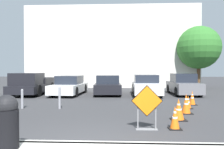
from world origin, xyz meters
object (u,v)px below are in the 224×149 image
object	(u,v)px
traffic_cone_nearest	(175,118)
traffic_cone_third	(186,104)
pickup_truck	(32,85)
parked_car_fourth	(183,85)
trash_bin	(6,121)
traffic_cone_fifth	(192,98)
parked_car_second	(108,86)
traffic_cone_fourth	(188,102)
road_closed_sign	(147,105)
bollard_second	(22,98)
parked_car_nearest	(70,86)
parked_car_third	(146,86)
traffic_cone_second	(179,110)
bollard_nearest	(60,97)

from	to	relation	value
traffic_cone_nearest	traffic_cone_third	distance (m)	2.71
pickup_truck	parked_car_fourth	distance (m)	11.36
parked_car_fourth	trash_bin	xyz separation A→B (m)	(-7.05, -12.06, 0.01)
traffic_cone_fifth	parked_car_second	bearing A→B (deg)	134.69
traffic_cone_third	traffic_cone_fourth	distance (m)	1.31
road_closed_sign	bollard_second	distance (m)	6.52
bollard_second	parked_car_fourth	bearing A→B (deg)	34.63
traffic_cone_fifth	parked_car_fourth	bearing A→B (deg)	79.73
parked_car_nearest	trash_bin	distance (m)	11.68
traffic_cone_fifth	bollard_second	bearing A→B (deg)	-169.88
traffic_cone_fifth	traffic_cone_fourth	bearing A→B (deg)	-116.01
traffic_cone_nearest	parked_car_fourth	size ratio (longest dim) A/B	0.17
traffic_cone_fourth	parked_car_third	world-z (taller)	parked_car_third
road_closed_sign	traffic_cone_nearest	size ratio (longest dim) A/B	1.91
traffic_cone_second	trash_bin	xyz separation A→B (m)	(-4.53, -3.52, 0.35)
road_closed_sign	parked_car_second	bearing A→B (deg)	100.64
parked_car_second	parked_car_fourth	distance (m)	5.68
pickup_truck	traffic_cone_fourth	bearing A→B (deg)	149.03
road_closed_sign	traffic_cone_fifth	size ratio (longest dim) A/B	1.84
parked_car_second	bollard_second	xyz separation A→B (m)	(-3.66, -6.34, -0.17)
traffic_cone_fifth	pickup_truck	bearing A→B (deg)	157.47
traffic_cone_fourth	parked_car_third	distance (m)	5.78
traffic_cone_fourth	parked_car_nearest	xyz separation A→B (m)	(-7.07, 5.59, 0.36)
traffic_cone_third	parked_car_nearest	size ratio (longest dim) A/B	0.18
road_closed_sign	traffic_cone_fifth	distance (m)	5.80
traffic_cone_nearest	parked_car_third	size ratio (longest dim) A/B	0.17
bollard_nearest	pickup_truck	bearing A→B (deg)	123.11
traffic_cone_second	bollard_nearest	size ratio (longest dim) A/B	0.74
traffic_cone_third	traffic_cone_fourth	size ratio (longest dim) A/B	1.35
traffic_cone_second	bollard_nearest	bearing A→B (deg)	157.35
traffic_cone_fifth	parked_car_third	xyz separation A→B (m)	(-1.94, 4.47, 0.33)
traffic_cone_second	trash_bin	bearing A→B (deg)	-142.13
road_closed_sign	parked_car_third	bearing A→B (deg)	84.00
parked_car_third	parked_car_nearest	bearing A→B (deg)	0.30
parked_car_nearest	bollard_nearest	xyz separation A→B (m)	(0.98, -5.97, -0.11)
parked_car_nearest	parked_car_second	xyz separation A→B (m)	(2.84, 0.37, 0.01)
traffic_cone_third	trash_bin	size ratio (longest dim) A/B	0.71
trash_bin	bollard_second	world-z (taller)	trash_bin
traffic_cone_third	bollard_nearest	bearing A→B (deg)	171.45
traffic_cone_second	trash_bin	world-z (taller)	trash_bin
pickup_truck	parked_car_third	xyz separation A→B (m)	(8.50, 0.13, -0.04)
traffic_cone_third	traffic_cone_fourth	xyz separation A→B (m)	(0.45, 1.23, -0.11)
traffic_cone_third	traffic_cone_second	bearing A→B (deg)	-116.91
traffic_cone_second	parked_car_fourth	world-z (taller)	parked_car_fourth
pickup_truck	traffic_cone_fifth	bearing A→B (deg)	155.38
traffic_cone_fourth	bollard_nearest	world-z (taller)	bollard_nearest
traffic_cone_third	parked_car_fourth	size ratio (longest dim) A/B	0.20
traffic_cone_third	parked_car_second	xyz separation A→B (m)	(-3.78, 7.19, 0.26)
traffic_cone_third	parked_car_second	world-z (taller)	parked_car_second
parked_car_nearest	trash_bin	xyz separation A→B (m)	(1.46, -11.58, 0.07)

